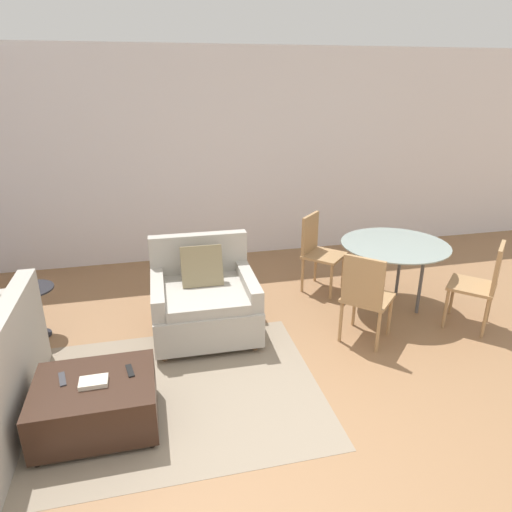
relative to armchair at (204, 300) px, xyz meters
The scene contains 13 objects.
ground_plane 1.95m from the armchair, 78.87° to the right, with size 20.00×20.00×0.00m, color #936B47.
wall_back 2.34m from the armchair, 79.84° to the left, with size 12.00×0.06×2.75m.
area_rug 1.07m from the armchair, 116.86° to the right, with size 2.51×1.82×0.01m.
armchair is the anchor object (origin of this frame).
ottoman 1.49m from the armchair, 128.20° to the right, with size 0.83×0.66×0.39m.
book_stack 1.50m from the armchair, 127.39° to the right, with size 0.19×0.13×0.03m.
tv_remote_primary 1.29m from the armchair, 121.47° to the right, with size 0.07×0.16×0.01m.
tv_remote_secondary 1.57m from the armchair, 136.02° to the right, with size 0.08×0.17×0.01m.
side_table 1.62m from the armchair, behind, with size 0.41×0.41×0.51m.
dining_table 2.07m from the armchair, ahead, with size 1.13×1.13×0.73m.
dining_chair_near_left 1.54m from the armchair, 21.39° to the right, with size 0.59×0.59×0.90m.
dining_chair_near_right 2.73m from the armchair, 11.78° to the right, with size 0.59×0.59×0.90m.
dining_chair_far_left 1.59m from the armchair, 25.97° to the left, with size 0.59×0.59×0.90m.
Camera 1 is at (-0.79, -2.11, 2.36)m, focal length 32.00 mm.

